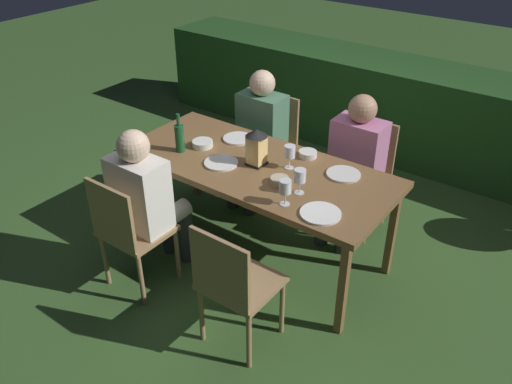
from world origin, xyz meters
The scene contains 22 objects.
ground_plane centered at (0.00, 0.00, 0.00)m, with size 16.00×16.00×0.00m, color #385B28.
dining_table centered at (0.00, 0.00, 0.70)m, with size 1.96×0.85×0.75m.
chair_side_right_b centered at (0.44, 0.82, 0.49)m, with size 0.42×0.40×0.87m.
person_in_pink centered at (0.44, 0.62, 0.64)m, with size 0.38×0.47×1.15m.
chair_side_right_a centered at (-0.44, 0.82, 0.49)m, with size 0.42×0.40×0.87m.
person_in_green centered at (-0.44, 0.62, 0.64)m, with size 0.38×0.47×1.15m.
chair_side_left_a centered at (-0.44, -0.82, 0.49)m, with size 0.42×0.40×0.87m.
person_in_cream centered at (-0.44, -0.62, 0.64)m, with size 0.38×0.47×1.15m.
chair_side_left_b centered at (0.44, -0.82, 0.49)m, with size 0.42×0.40×0.87m.
lantern_centerpiece centered at (0.00, 0.01, 0.90)m, with size 0.15×0.15×0.27m.
green_bottle_on_table centered at (-0.56, -0.16, 0.86)m, with size 0.07×0.07×0.29m.
wine_glass_a centered at (0.21, 0.09, 0.87)m, with size 0.08×0.08×0.17m.
wine_glass_b centered at (0.44, -0.14, 0.87)m, with size 0.08×0.08×0.17m.
wine_glass_c centered at (0.44, -0.30, 0.87)m, with size 0.08×0.08×0.17m.
plate_a centered at (-0.20, -0.14, 0.76)m, with size 0.24×0.24×0.01m, color white.
plate_b centered at (-0.34, 0.24, 0.76)m, with size 0.23×0.23×0.01m, color white.
plate_c centered at (0.68, -0.27, 0.76)m, with size 0.25×0.25×0.01m, color white.
plate_d centered at (0.56, 0.23, 0.76)m, with size 0.23×0.23×0.01m, color silver.
bowl_olives centered at (0.28, -0.12, 0.78)m, with size 0.12×0.12×0.04m.
bowl_bread centered at (0.23, 0.31, 0.78)m, with size 0.13×0.13×0.04m.
bowl_salad centered at (-0.48, -0.01, 0.78)m, with size 0.15×0.15×0.05m.
hedge_backdrop centered at (0.00, 2.20, 0.46)m, with size 5.06×0.72×0.91m, color #234C1E.
Camera 1 is at (1.90, -2.60, 2.53)m, focal length 37.07 mm.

